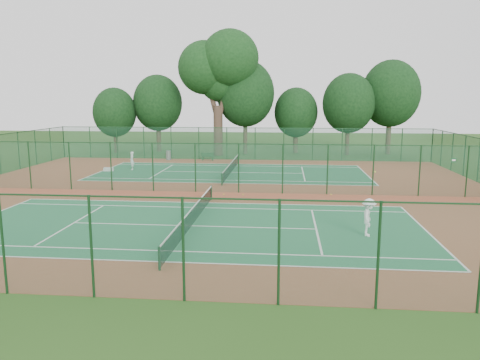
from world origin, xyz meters
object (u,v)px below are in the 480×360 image
at_px(player_near, 369,217).
at_px(big_tree, 219,67).
at_px(bench, 208,156).
at_px(player_far, 132,161).
at_px(kit_bag, 109,169).
at_px(trash_bin, 169,155).

distance_m(player_near, big_tree, 35.29).
distance_m(player_near, bench, 29.59).
height_order(player_near, player_far, player_near).
xyz_separation_m(bench, big_tree, (0.57, 5.08, 9.66)).
relative_size(player_near, kit_bag, 2.06).
distance_m(player_near, trash_bin, 31.65).
xyz_separation_m(player_far, bench, (5.89, 7.31, -0.42)).
bearing_deg(bench, trash_bin, -178.00).
bearing_deg(player_near, bench, 35.11).
bearing_deg(player_near, kit_bag, 57.72).
height_order(player_near, bench, player_near).
height_order(player_far, bench, player_far).
height_order(player_near, big_tree, big_tree).
xyz_separation_m(bench, kit_bag, (-7.78, -8.30, -0.27)).
bearing_deg(trash_bin, bench, -0.61).
bearing_deg(player_far, trash_bin, 146.24).
xyz_separation_m(kit_bag, big_tree, (8.34, 13.38, 9.94)).
distance_m(player_far, big_tree, 16.75).
height_order(player_far, trash_bin, player_far).
height_order(player_near, kit_bag, player_near).
bearing_deg(trash_bin, kit_bag, -112.75).
height_order(player_far, big_tree, big_tree).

